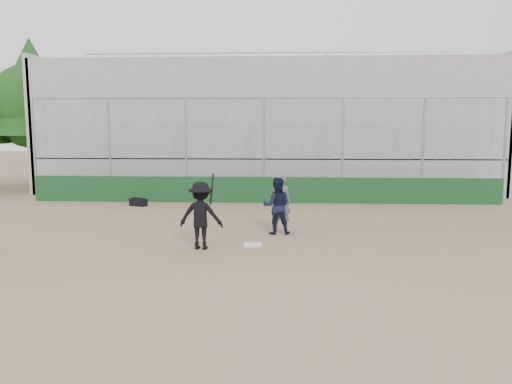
{
  "coord_description": "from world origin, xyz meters",
  "views": [
    {
      "loc": [
        0.71,
        -12.09,
        2.94
      ],
      "look_at": [
        0.0,
        1.4,
        1.15
      ],
      "focal_mm": 35.0,
      "sensor_mm": 36.0,
      "label": 1
    }
  ],
  "objects_px": {
    "batter_at_plate": "(201,215)",
    "catcher_crouched": "(277,215)",
    "equipment_bag": "(138,202)",
    "umpire": "(281,205)"
  },
  "relations": [
    {
      "from": "equipment_bag",
      "to": "batter_at_plate",
      "type": "bearing_deg",
      "value": -61.83
    },
    {
      "from": "catcher_crouched",
      "to": "equipment_bag",
      "type": "relative_size",
      "value": 1.51
    },
    {
      "from": "catcher_crouched",
      "to": "umpire",
      "type": "bearing_deg",
      "value": 77.07
    },
    {
      "from": "catcher_crouched",
      "to": "umpire",
      "type": "xyz_separation_m",
      "value": [
        0.1,
        0.45,
        0.19
      ]
    },
    {
      "from": "catcher_crouched",
      "to": "umpire",
      "type": "distance_m",
      "value": 0.5
    },
    {
      "from": "batter_at_plate",
      "to": "catcher_crouched",
      "type": "height_order",
      "value": "batter_at_plate"
    },
    {
      "from": "batter_at_plate",
      "to": "equipment_bag",
      "type": "height_order",
      "value": "batter_at_plate"
    },
    {
      "from": "umpire",
      "to": "equipment_bag",
      "type": "distance_m",
      "value": 6.73
    },
    {
      "from": "catcher_crouched",
      "to": "umpire",
      "type": "height_order",
      "value": "umpire"
    },
    {
      "from": "batter_at_plate",
      "to": "equipment_bag",
      "type": "distance_m",
      "value": 7.19
    }
  ]
}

